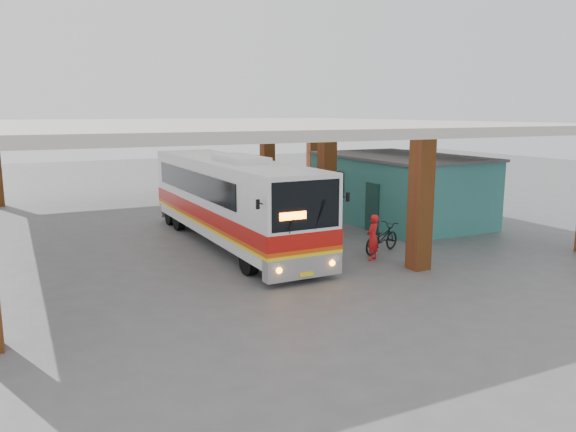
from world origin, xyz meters
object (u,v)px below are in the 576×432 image
at_px(motorcycle, 381,238).
at_px(pedestrian, 373,238).
at_px(red_chair, 302,204).
at_px(coach_bus, 231,200).

height_order(motorcycle, pedestrian, pedestrian).
height_order(pedestrian, red_chair, pedestrian).
bearing_deg(pedestrian, coach_bus, -81.64).
relative_size(motorcycle, pedestrian, 1.26).
bearing_deg(red_chair, coach_bus, -162.06).
xyz_separation_m(coach_bus, motorcycle, (4.45, -3.68, -1.22)).
height_order(motorcycle, red_chair, motorcycle).
relative_size(coach_bus, motorcycle, 5.99).
bearing_deg(coach_bus, motorcycle, -40.47).
distance_m(coach_bus, red_chair, 8.24).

